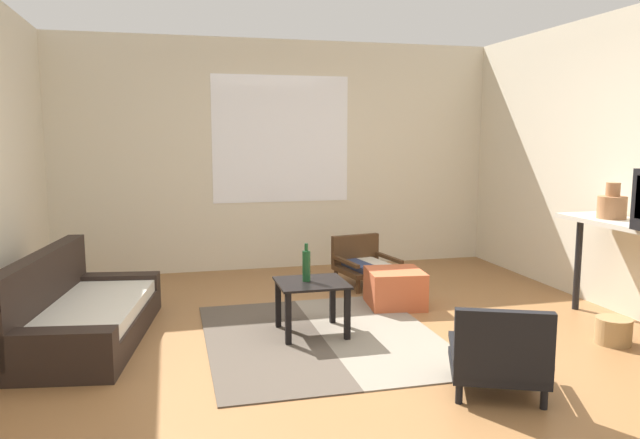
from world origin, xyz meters
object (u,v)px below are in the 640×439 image
object	(u,v)px
coffee_table	(312,293)
wicker_basket	(613,331)
armchair_striped_foreground	(499,357)
ottoman_orange	(395,288)
armchair_by_window	(364,262)
glass_bottle	(306,265)
clay_vase	(612,205)
couch	(80,315)

from	to	relation	value
coffee_table	wicker_basket	world-z (taller)	coffee_table
coffee_table	armchair_striped_foreground	distance (m)	1.65
coffee_table	ottoman_orange	distance (m)	1.12
armchair_by_window	glass_bottle	xyz separation A→B (m)	(-0.95, -1.43, 0.32)
glass_bottle	wicker_basket	world-z (taller)	glass_bottle
clay_vase	ottoman_orange	bearing A→B (deg)	150.97
coffee_table	glass_bottle	size ratio (longest dim) A/B	1.79
wicker_basket	clay_vase	bearing A→B (deg)	56.55
couch	wicker_basket	xyz separation A→B (m)	(4.00, -1.06, -0.11)
coffee_table	wicker_basket	size ratio (longest dim) A/B	2.04
clay_vase	wicker_basket	distance (m)	1.08
couch	glass_bottle	size ratio (longest dim) A/B	6.10
wicker_basket	armchair_striped_foreground	bearing A→B (deg)	-155.35
couch	coffee_table	xyz separation A→B (m)	(1.79, -0.28, 0.13)
clay_vase	glass_bottle	world-z (taller)	clay_vase
ottoman_orange	wicker_basket	xyz separation A→B (m)	(1.27, -1.37, -0.07)
armchair_striped_foreground	wicker_basket	bearing A→B (deg)	24.65
glass_bottle	coffee_table	bearing A→B (deg)	-41.97
armchair_striped_foreground	couch	bearing A→B (deg)	147.44
armchair_by_window	ottoman_orange	world-z (taller)	armchair_by_window
clay_vase	coffee_table	bearing A→B (deg)	173.37
coffee_table	glass_bottle	world-z (taller)	glass_bottle
armchair_by_window	wicker_basket	bearing A→B (deg)	-60.09
armchair_by_window	armchair_striped_foreground	bearing A→B (deg)	-91.40
coffee_table	ottoman_orange	xyz separation A→B (m)	(0.94, 0.59, -0.17)
armchair_by_window	clay_vase	xyz separation A→B (m)	(1.61, -1.75, 0.77)
clay_vase	couch	bearing A→B (deg)	172.45
couch	armchair_striped_foreground	xyz separation A→B (m)	(2.64, -1.69, 0.04)
couch	glass_bottle	xyz separation A→B (m)	(1.76, -0.25, 0.36)
couch	ottoman_orange	xyz separation A→B (m)	(2.73, 0.31, -0.04)
armchair_striped_foreground	clay_vase	distance (m)	2.16
couch	ottoman_orange	distance (m)	2.75
coffee_table	ottoman_orange	world-z (taller)	coffee_table
clay_vase	armchair_by_window	bearing A→B (deg)	132.63
couch	ottoman_orange	size ratio (longest dim) A/B	3.74
armchair_striped_foreground	wicker_basket	size ratio (longest dim) A/B	2.76
clay_vase	wicker_basket	size ratio (longest dim) A/B	1.13
couch	coffee_table	world-z (taller)	couch
armchair_by_window	glass_bottle	distance (m)	1.75
ottoman_orange	glass_bottle	size ratio (longest dim) A/B	1.63
ottoman_orange	armchair_by_window	bearing A→B (deg)	91.55
glass_bottle	armchair_striped_foreground	bearing A→B (deg)	-58.43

